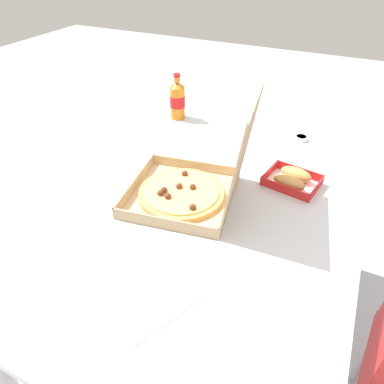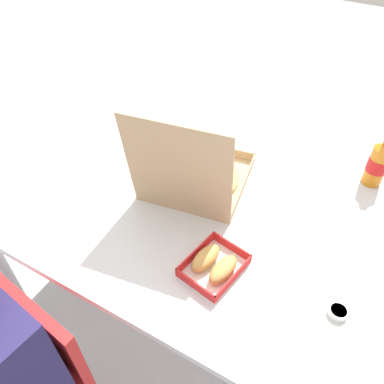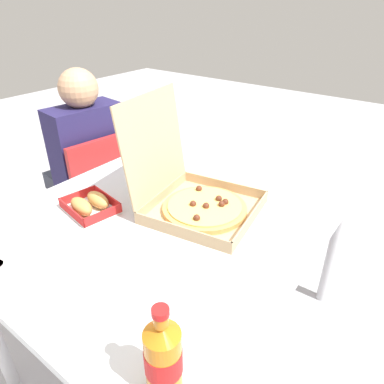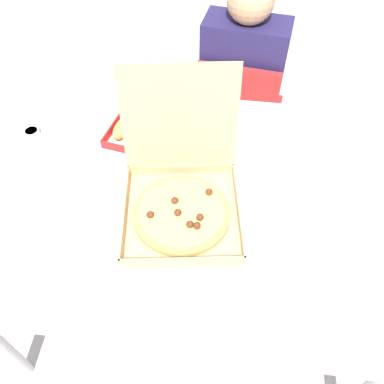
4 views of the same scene
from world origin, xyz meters
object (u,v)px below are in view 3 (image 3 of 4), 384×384
(pizza_box_open, at_px, (195,196))
(chair, at_px, (95,193))
(bread_side_box, at_px, (90,204))
(paper_menu, at_px, (234,163))
(diner_person, at_px, (84,156))
(cola_bottle, at_px, (163,358))

(pizza_box_open, bearing_deg, chair, 79.22)
(pizza_box_open, distance_m, bread_side_box, 0.38)
(paper_menu, bearing_deg, diner_person, 134.18)
(cola_bottle, bearing_deg, paper_menu, 23.83)
(pizza_box_open, relative_size, cola_bottle, 2.07)
(diner_person, height_order, pizza_box_open, pizza_box_open)
(chair, relative_size, pizza_box_open, 1.79)
(diner_person, xyz_separation_m, paper_menu, (0.27, -0.77, 0.08))
(diner_person, relative_size, bread_side_box, 5.39)
(bread_side_box, distance_m, cola_bottle, 0.74)
(paper_menu, bearing_deg, bread_side_box, -172.53)
(pizza_box_open, bearing_deg, paper_menu, 12.28)
(pizza_box_open, relative_size, paper_menu, 2.21)
(diner_person, distance_m, bread_side_box, 0.70)
(cola_bottle, height_order, paper_menu, cola_bottle)
(diner_person, distance_m, pizza_box_open, 0.89)
(cola_bottle, bearing_deg, diner_person, 58.82)
(chair, height_order, pizza_box_open, pizza_box_open)
(chair, height_order, bread_side_box, chair)
(chair, relative_size, diner_person, 0.72)
(diner_person, relative_size, paper_menu, 5.48)
(chair, height_order, paper_menu, chair)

